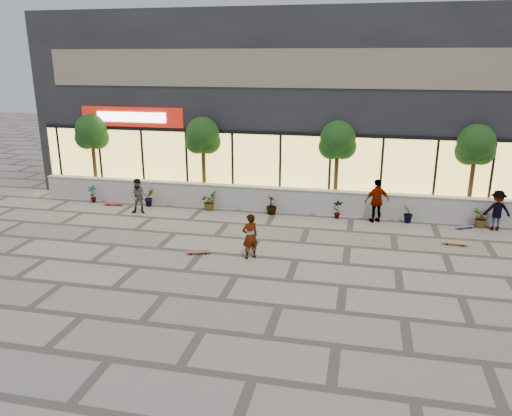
% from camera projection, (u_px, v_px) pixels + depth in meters
% --- Properties ---
extents(ground, '(80.00, 80.00, 0.00)m').
position_uv_depth(ground, '(236.00, 276.00, 15.34)').
color(ground, gray).
rests_on(ground, ground).
extents(planter_wall, '(22.00, 0.42, 1.04)m').
position_uv_depth(planter_wall, '(276.00, 199.00, 21.73)').
color(planter_wall, '#BAB7B1').
rests_on(planter_wall, ground).
extents(retail_building, '(24.00, 9.17, 8.50)m').
position_uv_depth(retail_building, '(296.00, 102.00, 25.78)').
color(retail_building, black).
rests_on(retail_building, ground).
extents(shrub_a, '(0.43, 0.29, 0.81)m').
position_uv_depth(shrub_a, '(93.00, 194.00, 22.99)').
color(shrub_a, '#133D13').
rests_on(shrub_a, ground).
extents(shrub_b, '(0.57, 0.57, 0.81)m').
position_uv_depth(shrub_b, '(149.00, 197.00, 22.42)').
color(shrub_b, '#133D13').
rests_on(shrub_b, ground).
extents(shrub_c, '(0.68, 0.77, 0.81)m').
position_uv_depth(shrub_c, '(209.00, 201.00, 21.85)').
color(shrub_c, '#133D13').
rests_on(shrub_c, ground).
extents(shrub_d, '(0.64, 0.64, 0.81)m').
position_uv_depth(shrub_d, '(271.00, 205.00, 21.27)').
color(shrub_d, '#133D13').
rests_on(shrub_d, ground).
extents(shrub_e, '(0.46, 0.35, 0.81)m').
position_uv_depth(shrub_e, '(338.00, 209.00, 20.70)').
color(shrub_e, '#133D13').
rests_on(shrub_e, ground).
extents(shrub_f, '(0.55, 0.57, 0.81)m').
position_uv_depth(shrub_f, '(408.00, 213.00, 20.13)').
color(shrub_f, '#133D13').
rests_on(shrub_f, ground).
extents(shrub_g, '(0.77, 0.84, 0.81)m').
position_uv_depth(shrub_g, '(482.00, 218.00, 19.55)').
color(shrub_g, '#133D13').
rests_on(shrub_g, ground).
extents(tree_west, '(1.60, 1.50, 3.92)m').
position_uv_depth(tree_west, '(92.00, 134.00, 23.52)').
color(tree_west, '#4F301C').
rests_on(tree_west, ground).
extents(tree_midwest, '(1.60, 1.50, 3.92)m').
position_uv_depth(tree_midwest, '(203.00, 138.00, 22.39)').
color(tree_midwest, '#4F301C').
rests_on(tree_midwest, ground).
extents(tree_mideast, '(1.60, 1.50, 3.92)m').
position_uv_depth(tree_mideast, '(338.00, 142.00, 21.16)').
color(tree_mideast, '#4F301C').
rests_on(tree_mideast, ground).
extents(tree_east, '(1.60, 1.50, 3.92)m').
position_uv_depth(tree_east, '(476.00, 147.00, 20.04)').
color(tree_east, '#4F301C').
rests_on(tree_east, ground).
extents(skater_center, '(0.67, 0.64, 1.55)m').
position_uv_depth(skater_center, '(250.00, 236.00, 16.48)').
color(skater_center, silver).
rests_on(skater_center, ground).
extents(skater_left, '(0.83, 0.70, 1.52)m').
position_uv_depth(skater_left, '(139.00, 196.00, 21.27)').
color(skater_left, '#8E875B').
rests_on(skater_left, ground).
extents(skater_right_near, '(1.13, 0.84, 1.79)m').
position_uv_depth(skater_right_near, '(377.00, 201.00, 20.10)').
color(skater_right_near, silver).
rests_on(skater_right_near, ground).
extents(skater_right_far, '(1.04, 0.63, 1.58)m').
position_uv_depth(skater_right_far, '(497.00, 210.00, 19.21)').
color(skater_right_far, '#94381B').
rests_on(skater_right_far, ground).
extents(skateboard_center, '(0.87, 0.46, 0.10)m').
position_uv_depth(skateboard_center, '(198.00, 252.00, 17.01)').
color(skateboard_center, brown).
rests_on(skateboard_center, ground).
extents(skateboard_left, '(0.89, 0.32, 0.10)m').
position_uv_depth(skateboard_left, '(113.00, 203.00, 22.62)').
color(skateboard_left, '#AE2420').
rests_on(skateboard_left, ground).
extents(skateboard_right_near, '(0.87, 0.26, 0.10)m').
position_uv_depth(skateboard_right_near, '(455.00, 243.00, 17.82)').
color(skateboard_right_near, olive).
rests_on(skateboard_right_near, ground).
extents(skateboard_right_far, '(0.78, 0.55, 0.09)m').
position_uv_depth(skateboard_right_far, '(465.00, 227.00, 19.55)').
color(skateboard_right_far, '#5A4A88').
rests_on(skateboard_right_far, ground).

